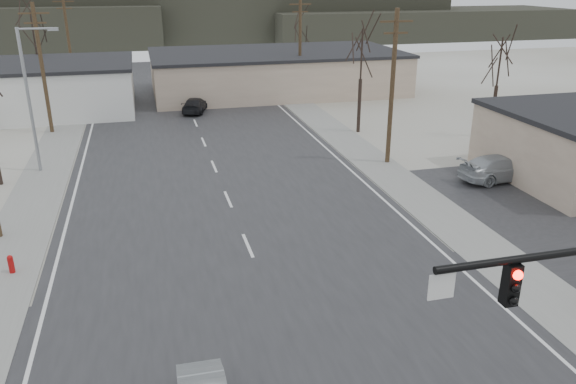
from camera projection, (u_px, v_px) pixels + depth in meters
name	position (u px, v px, depth m)	size (l,w,h in m)	color
ground	(292.00, 349.00, 19.11)	(140.00, 140.00, 0.00)	silver
main_road	(225.00, 193.00, 32.63)	(18.00, 110.00, 0.05)	#28272A
cross_road	(292.00, 349.00, 19.10)	(90.00, 10.00, 0.04)	#28272A
sidewalk_left	(43.00, 180.00, 34.66)	(3.00, 90.00, 0.06)	gray
sidewalk_right	(364.00, 155.00, 39.62)	(3.00, 90.00, 0.06)	gray
fire_hydrant	(11.00, 264.00, 23.77)	(0.24, 0.24, 0.87)	#A50C0C
building_left_far	(7.00, 89.00, 50.63)	(22.30, 12.30, 4.50)	silver
building_right_far	(276.00, 71.00, 60.36)	(26.30, 14.30, 4.30)	#BCA58F
upole_left_c	(42.00, 67.00, 43.39)	(2.20, 0.30, 10.00)	#4D3923
upole_left_d	(68.00, 40.00, 61.43)	(2.20, 0.30, 10.00)	#4D3923
upole_right_a	(392.00, 86.00, 36.15)	(2.20, 0.30, 10.00)	#4D3923
upole_right_b	(300.00, 46.00, 55.99)	(2.20, 0.30, 10.00)	#4D3923
streetlight_main	(31.00, 93.00, 34.58)	(2.40, 0.25, 9.00)	gray
tree_right_mid	(361.00, 57.00, 43.34)	(3.74, 3.74, 8.33)	#2E221C
tree_left_far	(34.00, 36.00, 55.05)	(3.96, 3.96, 8.82)	#2E221C
tree_right_far	(301.00, 31.00, 67.51)	(3.52, 3.52, 7.84)	#2E221C
tree_lot	(499.00, 65.00, 42.09)	(3.52, 3.52, 7.84)	#2E221C
hill_center	(239.00, 16.00, 107.59)	(80.00, 18.00, 9.00)	#333026
hill_right	(419.00, 24.00, 111.01)	(60.00, 18.00, 5.50)	#333026
car_far_a	(195.00, 105.00, 51.61)	(1.84, 4.53, 1.31)	black
car_far_b	(123.00, 88.00, 59.41)	(1.45, 3.60, 1.23)	black
car_parked_silver	(500.00, 168.00, 34.47)	(2.15, 5.29, 1.54)	#A0A5AA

